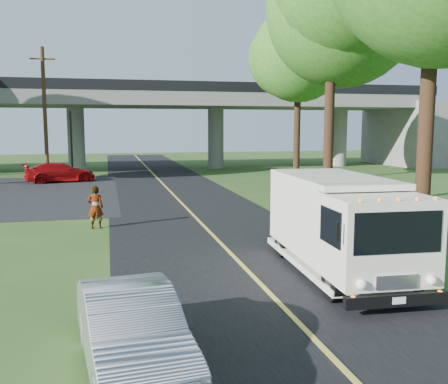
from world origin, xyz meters
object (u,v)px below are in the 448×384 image
object	(u,v)px
tree_right_far	(302,57)
step_van	(340,222)
red_sedan	(60,172)
utility_pole	(45,114)
silver_sedan	(131,331)
traffic_signal	(71,134)
pedestrian	(95,207)

from	to	relation	value
tree_right_far	step_van	world-z (taller)	tree_right_far
step_van	red_sedan	distance (m)	25.49
utility_pole	red_sedan	size ratio (longest dim) A/B	1.95
tree_right_far	silver_sedan	size ratio (longest dim) A/B	2.79
tree_right_far	red_sedan	bearing A→B (deg)	166.96
step_van	red_sedan	xyz separation A→B (m)	(-8.86, 23.89, -0.68)
traffic_signal	red_sedan	xyz separation A→B (m)	(-0.66, -2.49, -2.53)
red_sedan	pedestrian	size ratio (longest dim) A/B	2.90
silver_sedan	pedestrian	bearing A→B (deg)	86.75
tree_right_far	pedestrian	size ratio (longest dim) A/B	6.89
utility_pole	tree_right_far	bearing A→B (deg)	-14.00
tree_right_far	step_van	xyz separation A→B (m)	(-7.00, -20.22, -6.95)
tree_right_far	silver_sedan	bearing A→B (deg)	-117.16
utility_pole	step_van	world-z (taller)	utility_pole
red_sedan	silver_sedan	world-z (taller)	red_sedan
utility_pole	step_van	distance (m)	26.44
traffic_signal	pedestrian	xyz separation A→B (m)	(2.03, -18.99, -2.40)
traffic_signal	tree_right_far	world-z (taller)	tree_right_far
traffic_signal	silver_sedan	world-z (taller)	traffic_signal
step_van	pedestrian	bearing A→B (deg)	132.78
traffic_signal	silver_sedan	bearing A→B (deg)	-84.73
traffic_signal	silver_sedan	distance (m)	30.57
red_sedan	silver_sedan	size ratio (longest dim) A/B	1.17
red_sedan	step_van	bearing A→B (deg)	-173.19
step_van	pedestrian	size ratio (longest dim) A/B	3.79
traffic_signal	utility_pole	distance (m)	2.86
silver_sedan	red_sedan	bearing A→B (deg)	89.96
traffic_signal	silver_sedan	xyz separation A→B (m)	(2.80, -30.34, -2.55)
utility_pole	silver_sedan	world-z (taller)	utility_pole
tree_right_far	silver_sedan	world-z (taller)	tree_right_far
utility_pole	pedestrian	xyz separation A→B (m)	(3.53, -16.99, -3.80)
silver_sedan	pedestrian	size ratio (longest dim) A/B	2.47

